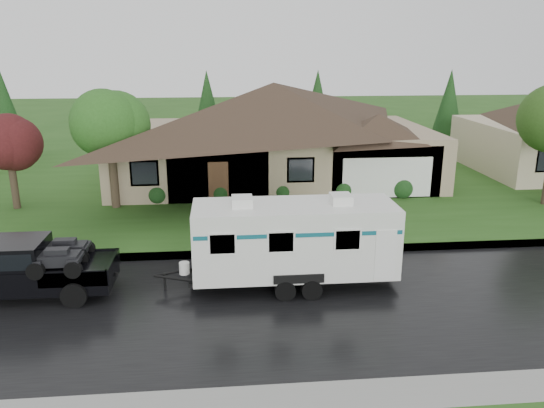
{
  "coord_description": "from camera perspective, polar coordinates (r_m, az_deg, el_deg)",
  "views": [
    {
      "loc": [
        -0.97,
        -16.77,
        7.68
      ],
      "look_at": [
        0.79,
        2.0,
        2.09
      ],
      "focal_mm": 35.0,
      "sensor_mm": 36.0,
      "label": 1
    }
  ],
  "objects": [
    {
      "name": "pickup_truck",
      "position": [
        18.7,
        -25.59,
        -6.11
      ],
      "size": [
        5.64,
        2.14,
        1.88
      ],
      "color": "black",
      "rests_on": "ground"
    },
    {
      "name": "tree_red",
      "position": [
        28.01,
        -26.48,
        5.67
      ],
      "size": [
        2.7,
        2.7,
        4.47
      ],
      "color": "#382B1E",
      "rests_on": "lawn"
    },
    {
      "name": "road",
      "position": [
        16.68,
        -1.46,
        -10.9
      ],
      "size": [
        140.0,
        8.0,
        0.01
      ],
      "primitive_type": "cube",
      "color": "black",
      "rests_on": "ground"
    },
    {
      "name": "curb",
      "position": [
        20.51,
        -2.28,
        -5.27
      ],
      "size": [
        140.0,
        0.5,
        0.15
      ],
      "primitive_type": "cube",
      "color": "gray",
      "rests_on": "ground"
    },
    {
      "name": "lawn",
      "position": [
        32.69,
        -3.52,
        3.03
      ],
      "size": [
        140.0,
        26.0,
        0.15
      ],
      "primitive_type": "cube",
      "color": "#275119",
      "rests_on": "ground"
    },
    {
      "name": "tree_left_green",
      "position": [
        26.3,
        -17.09,
        7.98
      ],
      "size": [
        3.45,
        3.45,
        5.71
      ],
      "color": "#382B1E",
      "rests_on": "lawn"
    },
    {
      "name": "shrub_row",
      "position": [
        27.17,
        1.1,
        1.51
      ],
      "size": [
        13.6,
        1.0,
        1.0
      ],
      "color": "#143814",
      "rests_on": "lawn"
    },
    {
      "name": "house_main",
      "position": [
        31.06,
        0.73,
        8.95
      ],
      "size": [
        19.44,
        10.8,
        6.9
      ],
      "color": "#9E876B",
      "rests_on": "lawn"
    },
    {
      "name": "ground",
      "position": [
        18.47,
        -1.89,
        -8.06
      ],
      "size": [
        140.0,
        140.0,
        0.0
      ],
      "primitive_type": "plane",
      "color": "#275119",
      "rests_on": "ground"
    },
    {
      "name": "travel_trailer",
      "position": [
        17.42,
        2.42,
        -3.74
      ],
      "size": [
        6.95,
        2.44,
        3.12
      ],
      "color": "white",
      "rests_on": "ground"
    }
  ]
}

